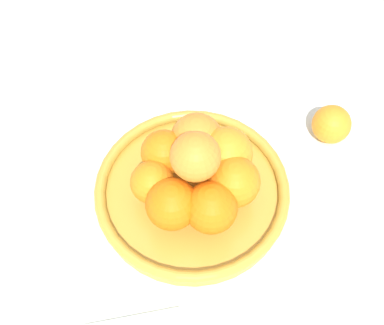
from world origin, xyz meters
The scene contains 4 objects.
ground_plane centered at (0.00, 0.00, 0.00)m, with size 4.00×4.00×0.00m, color silver.
fruit_bowl centered at (0.00, 0.00, 0.02)m, with size 0.31×0.31×0.04m.
orange_pile centered at (0.01, 0.00, 0.09)m, with size 0.19×0.20×0.13m.
stray_orange centered at (0.26, 0.01, 0.03)m, with size 0.07×0.07×0.07m, color orange.
Camera 1 is at (-0.18, -0.37, 0.75)m, focal length 50.00 mm.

